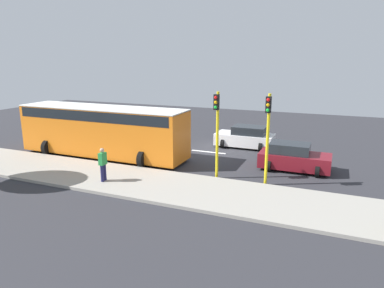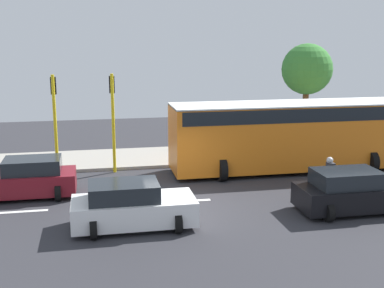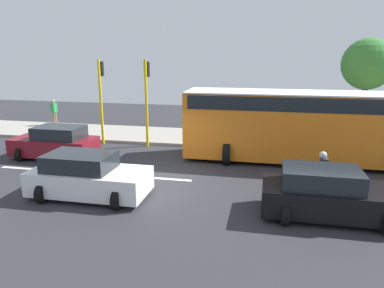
{
  "view_description": "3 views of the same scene",
  "coord_description": "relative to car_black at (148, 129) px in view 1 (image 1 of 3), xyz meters",
  "views": [
    {
      "loc": [
        21.13,
        7.63,
        6.09
      ],
      "look_at": [
        3.15,
        0.13,
        1.28
      ],
      "focal_mm": 32.57,
      "sensor_mm": 36.0,
      "label": 1
    },
    {
      "loc": [
        -17.98,
        3.09,
        6.17
      ],
      "look_at": [
        2.38,
        -0.96,
        1.69
      ],
      "focal_mm": 47.4,
      "sensor_mm": 36.0,
      "label": 2
    },
    {
      "loc": [
        -12.86,
        -3.93,
        4.83
      ],
      "look_at": [
        2.22,
        -0.76,
        0.9
      ],
      "focal_mm": 33.66,
      "sensor_mm": 36.0,
      "label": 3
    }
  ],
  "objects": [
    {
      "name": "lane_stripe_far_north",
      "position": [
        2.21,
        -6.15,
        -0.7
      ],
      "size": [
        0.2,
        2.4,
        0.01
      ],
      "primitive_type": "cube",
      "color": "white",
      "rests_on": "ground"
    },
    {
      "name": "lane_stripe_south",
      "position": [
        2.21,
        11.85,
        -0.7
      ],
      "size": [
        0.2,
        2.4,
        0.01
      ],
      "primitive_type": "cube",
      "color": "white",
      "rests_on": "ground"
    },
    {
      "name": "car_maroon",
      "position": [
        4.0,
        11.53,
        -0.0
      ],
      "size": [
        2.18,
        3.82,
        1.52
      ],
      "color": "maroon",
      "rests_on": "ground"
    },
    {
      "name": "pedestrian_near_signal",
      "position": [
        9.92,
        3.12,
        0.35
      ],
      "size": [
        0.4,
        0.24,
        1.69
      ],
      "color": "#1E1E4C",
      "rests_on": "sidewalk"
    },
    {
      "name": "motorcycle",
      "position": [
        1.93,
        0.01,
        -0.07
      ],
      "size": [
        0.6,
        1.3,
        1.53
      ],
      "color": "black",
      "rests_on": "ground"
    },
    {
      "name": "car_white",
      "position": [
        0.0,
        7.81,
        0.0
      ],
      "size": [
        2.24,
        4.0,
        1.52
      ],
      "color": "white",
      "rests_on": "ground"
    },
    {
      "name": "traffic_light_midblock",
      "position": [
        7.06,
        8.04,
        2.22
      ],
      "size": [
        0.49,
        0.24,
        4.5
      ],
      "color": "yellow",
      "rests_on": "ground"
    },
    {
      "name": "traffic_light_corner",
      "position": [
        7.06,
        10.57,
        2.22
      ],
      "size": [
        0.49,
        0.24,
        4.5
      ],
      "color": "yellow",
      "rests_on": "ground"
    },
    {
      "name": "lane_stripe_mid",
      "position": [
        2.21,
        5.85,
        -0.7
      ],
      "size": [
        0.2,
        2.4,
        0.01
      ],
      "primitive_type": "cube",
      "color": "white",
      "rests_on": "ground"
    },
    {
      "name": "car_black",
      "position": [
        0.0,
        0.0,
        0.0
      ],
      "size": [
        2.2,
        4.04,
        1.52
      ],
      "color": "black",
      "rests_on": "ground"
    },
    {
      "name": "lane_stripe_north",
      "position": [
        2.21,
        -0.15,
        -0.7
      ],
      "size": [
        0.2,
        2.4,
        0.01
      ],
      "primitive_type": "cube",
      "color": "white",
      "rests_on": "ground"
    },
    {
      "name": "ground_plane",
      "position": [
        2.21,
        5.85,
        -0.76
      ],
      "size": [
        40.0,
        60.0,
        0.1
      ],
      "primitive_type": "cube",
      "color": "#2D2D33"
    },
    {
      "name": "city_bus",
      "position": [
        5.74,
        0.04,
        1.14
      ],
      "size": [
        3.2,
        11.0,
        3.16
      ],
      "color": "orange",
      "rests_on": "ground"
    },
    {
      "name": "sidewalk",
      "position": [
        9.21,
        5.85,
        -0.64
      ],
      "size": [
        4.0,
        60.0,
        0.15
      ],
      "primitive_type": "cube",
      "color": "#9E998E",
      "rests_on": "ground"
    }
  ]
}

